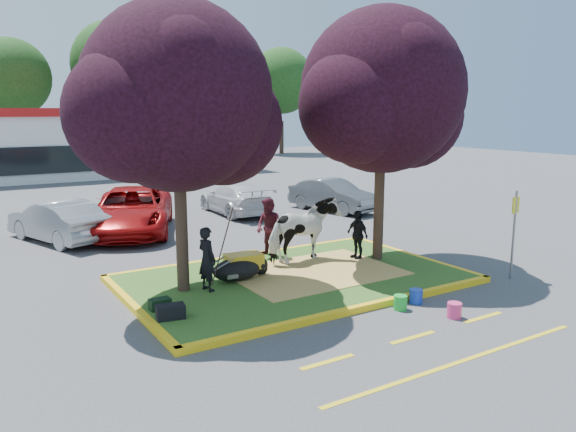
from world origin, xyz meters
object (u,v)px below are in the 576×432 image
sign_post (514,225)px  calf (237,269)px  handler (207,259)px  bucket_pink (454,310)px  bucket_blue (416,296)px  wheelbarrow (244,261)px  bucket_green (400,303)px  cow (304,231)px  car_silver (58,221)px

sign_post → calf: bearing=143.9°
handler → sign_post: sign_post is taller
bucket_pink → bucket_blue: bearing=91.6°
handler → calf: bearing=-83.0°
wheelbarrow → bucket_green: wheelbarrow is taller
cow → car_silver: cow is taller
wheelbarrow → bucket_pink: 5.14m
cow → bucket_blue: size_ratio=6.56×
wheelbarrow → handler: bearing=-154.4°
sign_post → car_silver: bearing=121.3°
wheelbarrow → car_silver: bearing=118.7°
handler → bucket_blue: (3.77, -2.89, -0.74)m
bucket_pink → car_silver: car_silver is taller
wheelbarrow → sign_post: size_ratio=0.72×
cow → sign_post: 5.41m
calf → car_silver: (-2.84, 7.40, 0.26)m
bucket_pink → calf: bearing=123.7°
cow → bucket_pink: bearing=178.3°
cow → bucket_green: bearing=170.8°
calf → bucket_pink: size_ratio=3.97×
handler → wheelbarrow: size_ratio=0.91×
sign_post → bucket_pink: bearing=-170.4°
cow → handler: size_ratio=1.40×
cow → wheelbarrow: 2.19m
cow → sign_post: size_ratio=0.92×
handler → wheelbarrow: 1.28m
bucket_green → bucket_blue: 0.61m
calf → car_silver: car_silver is taller
sign_post → bucket_pink: (-3.41, -1.19, -1.23)m
cow → wheelbarrow: cow is taller
bucket_pink → bucket_blue: bucket_pink is taller
cow → bucket_green: size_ratio=6.55×
calf → wheelbarrow: size_ratio=0.78×
calf → bucket_pink: (2.87, -4.31, -0.27)m
bucket_pink → handler: bearing=133.7°
handler → bucket_pink: (3.80, -3.98, -0.74)m
car_silver → bucket_blue: bearing=99.0°
calf → sign_post: (6.28, -3.12, 0.96)m
calf → bucket_pink: calf is taller
handler → sign_post: size_ratio=0.66×
wheelbarrow → bucket_green: size_ratio=5.17×
sign_post → bucket_green: sign_post is taller
wheelbarrow → car_silver: (-3.07, 7.32, 0.12)m
handler → bucket_blue: handler is taller
sign_post → car_silver: size_ratio=0.54×
cow → bucket_blue: (0.52, -3.77, -0.87)m
cow → bucket_blue: cow is taller
calf → bucket_blue: bearing=-56.7°
calf → bucket_blue: 4.31m
bucket_blue → car_silver: bearing=118.1°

